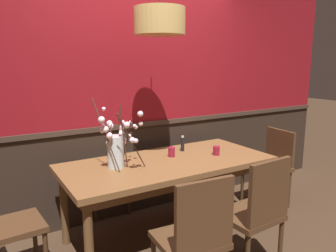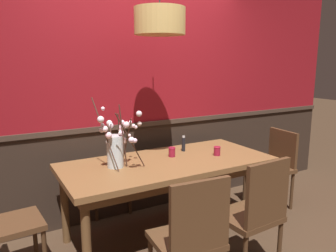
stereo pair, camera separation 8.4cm
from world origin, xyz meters
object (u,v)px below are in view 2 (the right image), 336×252
Objects in this scene: vase_with_blossoms at (116,147)px; condiment_bottle at (184,144)px; chair_near_side_left at (191,235)px; dining_table at (168,169)px; chair_head_east_end at (274,163)px; chair_head_west_end at (1,221)px; candle_holder_nearer_edge at (172,152)px; pendant_lamp at (160,21)px; chair_near_side_right at (255,211)px; candle_holder_nearer_center at (217,151)px; chair_far_side_left at (106,164)px.

vase_with_blossoms is 0.82m from condiment_bottle.
condiment_bottle is (0.63, 1.11, 0.31)m from chair_near_side_left.
chair_head_east_end is at bearing -0.05° from dining_table.
chair_head_east_end is at bearing -10.90° from condiment_bottle.
chair_head_west_end reaches higher than candle_holder_nearer_edge.
candle_holder_nearer_edge is 0.24m from condiment_bottle.
condiment_bottle is 0.20× the size of pendant_lamp.
candle_holder_nearer_edge is at bearing -150.86° from condiment_bottle.
candle_holder_nearer_center is (0.22, 0.77, 0.26)m from chair_near_side_right.
chair_near_side_right is 1.26m from vase_with_blossoms.
chair_far_side_left is 1.72m from pendant_lamp.
dining_table is 12.14× the size of condiment_bottle.
chair_head_east_end is (1.74, 0.89, -0.02)m from chair_near_side_left.
dining_table is 0.95m from chair_far_side_left.
chair_near_side_left is at bearing -106.35° from pendant_lamp.
candle_holder_nearer_edge reaches higher than candle_holder_nearer_center.
chair_head_east_end is 1.42m from chair_near_side_right.
candle_holder_nearer_center is (0.82, -0.96, 0.28)m from chair_far_side_left.
chair_far_side_left is 5.70× the size of condiment_bottle.
pendant_lamp is at bearing -71.89° from chair_far_side_left.
candle_holder_nearer_center is at bearing -7.96° from vase_with_blossoms.
candle_holder_nearer_center is 0.11× the size of pendant_lamp.
candle_holder_nearer_edge is 0.12× the size of pendant_lamp.
chair_far_side_left is at bearing 130.55° from candle_holder_nearer_center.
chair_head_west_end is at bearing 153.12° from chair_near_side_right.
chair_head_west_end is at bearing 179.72° from chair_head_east_end.
chair_near_side_left is 1.96m from chair_head_east_end.
condiment_bottle is at bearing 169.10° from chair_head_east_end.
pendant_lamp reaches higher than chair_head_east_end.
candle_holder_nearer_edge is at bearing 101.15° from chair_near_side_right.
dining_table is at bearing 108.52° from chair_near_side_right.
chair_near_side_right is at bearing -142.80° from chair_head_east_end.
dining_table is at bearing -6.51° from vase_with_blossoms.
condiment_bottle is at bearing -47.14° from chair_far_side_left.
candle_holder_nearer_center is 0.55× the size of condiment_bottle.
chair_near_side_right is at bearing -106.13° from candle_holder_nearer_center.
dining_table is 0.53m from candle_holder_nearer_center.
chair_head_east_end reaches higher than candle_holder_nearer_edge.
candle_holder_nearer_edge is (0.10, 0.10, 0.13)m from dining_table.
condiment_bottle reaches higher than candle_holder_nearer_center.
condiment_bottle is (0.31, 0.21, 0.16)m from dining_table.
chair_head_west_end is 1.78m from condiment_bottle.
dining_table is 20.89× the size of candle_holder_nearer_edge.
chair_near_side_left reaches higher than candle_holder_nearer_edge.
candle_holder_nearer_center reaches higher than dining_table.
pendant_lamp is at bearing 1.05° from vase_with_blossoms.
dining_table is 3.16× the size of vase_with_blossoms.
candle_holder_nearer_center is 0.94× the size of candle_holder_nearer_edge.
vase_with_blossoms is at bearing 178.29° from chair_head_east_end.
chair_far_side_left is at bearing 89.56° from chair_near_side_left.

